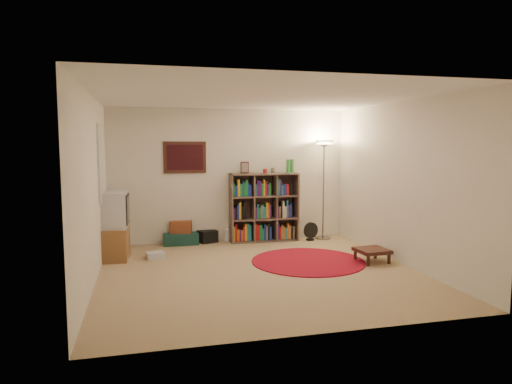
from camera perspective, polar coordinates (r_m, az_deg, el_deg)
room at (r=6.51m, az=-0.17°, el=0.87°), size 4.54×4.54×2.54m
bookshelf at (r=8.66m, az=0.87°, el=-2.06°), size 1.30×0.39×1.55m
floor_lamp at (r=8.88m, az=8.49°, el=4.31°), size 0.48×0.48×1.91m
floor_fan at (r=8.85m, az=6.86°, el=-4.90°), size 0.31×0.20×0.35m
tv_stand at (r=7.70m, az=-17.61°, el=-4.15°), size 0.56×0.77×1.08m
dvd_box at (r=7.65m, az=-12.47°, el=-7.71°), size 0.32×0.28×0.09m
suitcase at (r=8.60m, az=-9.38°, el=-5.75°), size 0.64×0.42×0.20m
wicker_basket at (r=8.61m, az=-9.37°, el=-4.29°), size 0.44×0.35×0.22m
duffel_bag at (r=8.67m, az=-6.09°, el=-5.53°), size 0.40×0.37×0.23m
paper_towel at (r=8.76m, az=-3.62°, el=-5.37°), size 0.13×0.13×0.23m
red_rug at (r=7.30m, az=6.52°, el=-8.59°), size 1.78×1.78×0.02m
side_table at (r=7.41m, az=14.31°, el=-7.15°), size 0.50×0.50×0.21m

